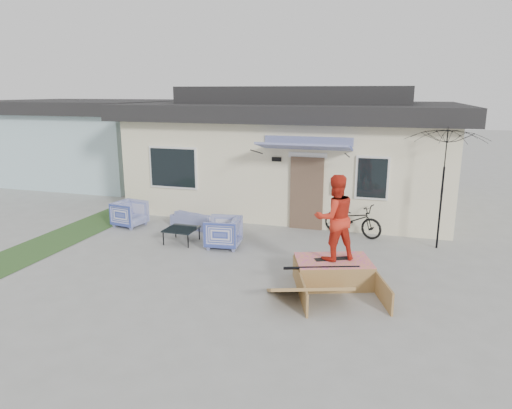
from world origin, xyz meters
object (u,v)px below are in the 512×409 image
(armchair_right, at_px, (223,231))
(coffee_table, at_px, (182,235))
(bicycle, at_px, (353,216))
(loveseat, at_px, (198,217))
(skate_ramp, at_px, (333,272))
(patio_umbrella, at_px, (443,181))
(skateboard, at_px, (333,258))
(skater, at_px, (335,216))
(armchair_left, at_px, (130,212))

(armchair_right, relative_size, coffee_table, 1.10)
(armchair_right, relative_size, bicycle, 0.50)
(loveseat, relative_size, skate_ramp, 0.81)
(patio_umbrella, xyz_separation_m, skateboard, (-2.25, -2.97, -1.22))
(armchair_right, bearing_deg, coffee_table, -97.83)
(patio_umbrella, relative_size, skater, 1.25)
(armchair_right, relative_size, skate_ramp, 0.43)
(loveseat, relative_size, skater, 0.92)
(bicycle, relative_size, skateboard, 2.25)
(patio_umbrella, bearing_deg, skateboard, -127.13)
(armchair_right, bearing_deg, skateboard, 57.10)
(coffee_table, distance_m, bicycle, 4.70)
(coffee_table, distance_m, skater, 4.61)
(armchair_left, bearing_deg, coffee_table, -104.22)
(coffee_table, relative_size, bicycle, 0.46)
(bicycle, relative_size, skater, 0.98)
(patio_umbrella, bearing_deg, coffee_table, -166.89)
(coffee_table, height_order, bicycle, bicycle)
(armchair_right, bearing_deg, skater, 57.10)
(bicycle, xyz_separation_m, patio_umbrella, (2.18, -0.47, 1.20))
(skateboard, height_order, skater, skater)
(armchair_right, distance_m, skateboard, 3.33)
(patio_umbrella, distance_m, skater, 3.74)
(coffee_table, bearing_deg, armchair_left, 156.12)
(armchair_right, bearing_deg, loveseat, -143.71)
(bicycle, height_order, skate_ramp, bicycle)
(loveseat, bearing_deg, armchair_right, 148.92)
(skate_ramp, bearing_deg, armchair_left, 139.36)
(skate_ramp, xyz_separation_m, skater, (-0.02, 0.05, 1.18))
(loveseat, height_order, skater, skater)
(patio_umbrella, height_order, skateboard, patio_umbrella)
(patio_umbrella, relative_size, skate_ramp, 1.10)
(coffee_table, xyz_separation_m, skater, (4.18, -1.48, 1.24))
(armchair_left, bearing_deg, skateboard, -101.30)
(skateboard, bearing_deg, skate_ramp, -97.67)
(coffee_table, height_order, skateboard, skateboard)
(bicycle, distance_m, skateboard, 3.45)
(skateboard, bearing_deg, armchair_right, 127.06)
(patio_umbrella, bearing_deg, armchair_left, -176.32)
(armchair_left, relative_size, skate_ramp, 0.41)
(coffee_table, relative_size, skateboard, 1.02)
(armchair_left, xyz_separation_m, armchair_right, (3.32, -0.96, 0.01))
(coffee_table, distance_m, skate_ramp, 4.47)
(loveseat, height_order, armchair_right, armchair_right)
(loveseat, relative_size, coffee_table, 2.08)
(bicycle, bearing_deg, armchair_right, 144.27)
(armchair_right, xyz_separation_m, skater, (3.00, -1.46, 1.01))
(loveseat, xyz_separation_m, coffee_table, (0.16, -1.41, -0.13))
(armchair_left, distance_m, skater, 6.84)
(skate_ramp, bearing_deg, coffee_table, 140.72)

